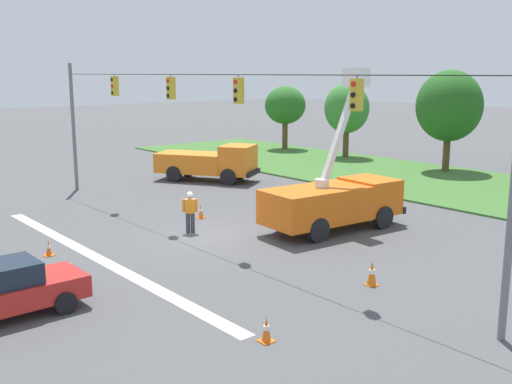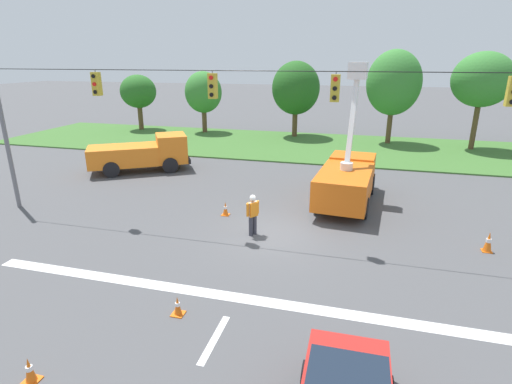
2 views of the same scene
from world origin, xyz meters
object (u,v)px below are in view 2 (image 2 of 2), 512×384
Objects in this scene: utility_truck_bucket_lift at (347,177)px; traffic_cone_lane_edge_a at (488,242)px; tree_far_east at (483,80)px; traffic_cone_far_left at (30,370)px; utility_truck_support_near at (143,153)px; traffic_cone_far_right at (178,306)px; tree_far_west at (138,92)px; tree_centre at (296,88)px; tree_east at (394,83)px; road_worker at (253,213)px; tree_west at (203,92)px; traffic_cone_lane_edge_b at (225,209)px.

traffic_cone_lane_edge_a is at bearing -37.02° from utility_truck_bucket_lift.
tree_far_east is 20.45m from traffic_cone_lane_edge_a.
utility_truck_support_near is at bearing 112.04° from traffic_cone_far_left.
tree_far_east is at bearing 29.08° from utility_truck_support_near.
traffic_cone_far_right is (-9.72, -6.72, -0.13)m from traffic_cone_lane_edge_a.
tree_far_west is at bearing 141.82° from utility_truck_bucket_lift.
tree_far_east is at bearing -7.34° from tree_centre.
traffic_cone_far_right is (9.01, -13.78, -0.90)m from utility_truck_support_near.
tree_centre reaches higher than utility_truck_support_near.
tree_east is at bearing 97.86° from traffic_cone_lane_edge_a.
road_worker is at bearing -121.99° from tree_far_east.
tree_far_east reaches higher than road_worker.
utility_truck_bucket_lift is 1.05× the size of utility_truck_support_near.
utility_truck_bucket_lift is 7.00m from traffic_cone_lane_edge_a.
utility_truck_support_near is at bearing -84.34° from tree_west.
utility_truck_bucket_lift is at bearing -12.33° from utility_truck_support_near.
traffic_cone_lane_edge_a is (9.10, 0.85, -0.60)m from road_worker.
road_worker is at bearing -174.69° from traffic_cone_lane_edge_a.
utility_truck_bucket_lift reaches higher than traffic_cone_far_right.
tree_centre is (9.00, 0.09, 0.55)m from tree_west.
tree_west is at bearing 104.86° from traffic_cone_far_left.
tree_far_east is at bearing 62.24° from traffic_cone_far_left.
tree_centre is at bearing 88.68° from traffic_cone_far_left.
traffic_cone_far_right is at bearing -116.95° from tree_far_east.
tree_east is 6.46m from tree_far_east.
utility_truck_support_near is 10.23× the size of traffic_cone_far_left.
tree_centre is at bearing 108.06° from utility_truck_bucket_lift.
tree_west is at bearing 175.64° from tree_far_east.
tree_west is 17.42m from tree_east.
tree_centre is 3.88× the size of road_worker.
tree_east is at bearing 80.35° from utility_truck_bucket_lift.
traffic_cone_far_right is at bearing -69.58° from tree_west.
tree_west is 7.33× the size of traffic_cone_lane_edge_a.
tree_far_west is 9.44× the size of traffic_cone_far_right.
traffic_cone_lane_edge_b is 1.03× the size of traffic_cone_far_left.
tree_east is at bearing 67.15° from traffic_cone_lane_edge_b.
traffic_cone_far_right is at bearing -87.10° from tree_centre.
tree_west is 0.76× the size of tree_east.
tree_west is 3.34× the size of road_worker.
road_worker is at bearing -106.61° from tree_east.
road_worker is 9.50m from traffic_cone_far_left.
tree_centre is (15.95, 0.26, 0.61)m from tree_far_west.
traffic_cone_far_left is at bearing -117.76° from tree_far_east.
tree_west is 22.65m from utility_truck_bucket_lift.
road_worker is (9.64, -7.91, -0.18)m from utility_truck_support_near.
traffic_cone_far_left is (-2.77, -9.06, -0.69)m from road_worker.
utility_truck_support_near is 8.13× the size of traffic_cone_lane_edge_a.
tree_centre reaches higher than tree_west.
tree_centre is 11.71× the size of traffic_cone_far_right.
tree_far_east is 33.61m from traffic_cone_far_left.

